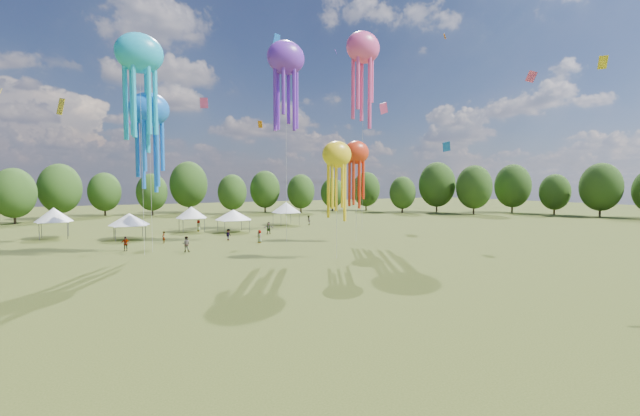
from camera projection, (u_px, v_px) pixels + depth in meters
ground at (515, 344)px, 20.53m from camera, size 300.00×300.00×0.00m
spectator_near at (186, 244)px, 47.67m from camera, size 1.08×0.99×1.80m
spectators_far at (241, 230)px, 62.55m from camera, size 33.21×17.92×1.81m
festival_tents at (191, 213)px, 66.32m from camera, size 41.69×12.48×4.38m
show_kites at (288, 89)px, 55.77m from camera, size 40.29×23.61×32.55m
small_kites at (227, 29)px, 56.54m from camera, size 75.61×60.40×41.12m
treeline at (182, 190)px, 72.77m from camera, size 201.57×95.24×13.43m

